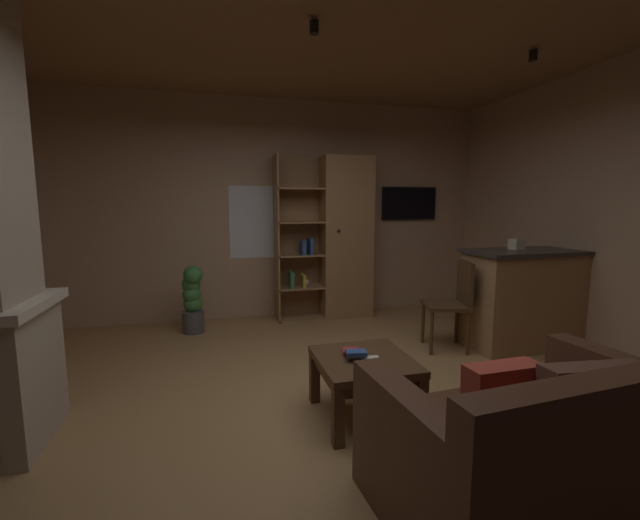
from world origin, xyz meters
name	(u,v)px	position (x,y,z in m)	size (l,w,h in m)	color
floor	(334,410)	(0.00, 0.00, -0.01)	(5.69, 5.36, 0.02)	#A37A4C
wall_back	(276,210)	(0.00, 2.71, 1.42)	(5.81, 0.06, 2.84)	tan
window_pane_back	(259,222)	(-0.23, 2.68, 1.26)	(0.76, 0.01, 0.94)	white
bookshelf_cabinet	(340,239)	(0.80, 2.44, 1.04)	(1.27, 0.41, 2.11)	#997047
kitchen_bar_counter	(531,298)	(2.39, 0.79, 0.52)	(1.39, 0.62, 1.02)	#997047
tissue_box	(517,244)	(2.24, 0.86, 1.08)	(0.12, 0.12, 0.11)	#BFB299
leather_couch	(537,454)	(0.65, -1.22, 0.30)	(1.54, 1.03, 0.84)	#4C2D1E
coffee_table	(364,369)	(0.17, -0.16, 0.35)	(0.64, 0.68, 0.43)	#4C331E
table_book_0	(371,360)	(0.19, -0.23, 0.44)	(0.12, 0.11, 0.02)	beige
table_book_1	(351,350)	(0.10, -0.08, 0.46)	(0.11, 0.11, 0.02)	#B22D2D
table_book_2	(356,353)	(0.10, -0.19, 0.49)	(0.14, 0.09, 0.03)	#2D4C8C
dining_chair	(454,299)	(1.55, 0.90, 0.53)	(0.52, 0.52, 0.92)	#4C331E
potted_floor_plant	(193,299)	(-1.07, 2.16, 0.40)	(0.25, 0.28, 0.80)	#4C4C51
wall_mounted_tv	(409,203)	(1.90, 2.65, 1.51)	(0.82, 0.06, 0.46)	black
track_light_spot_1	(314,27)	(-0.05, 0.38, 2.77)	(0.07, 0.07, 0.09)	black
track_light_spot_2	(533,55)	(1.92, 0.44, 2.77)	(0.07, 0.07, 0.09)	black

